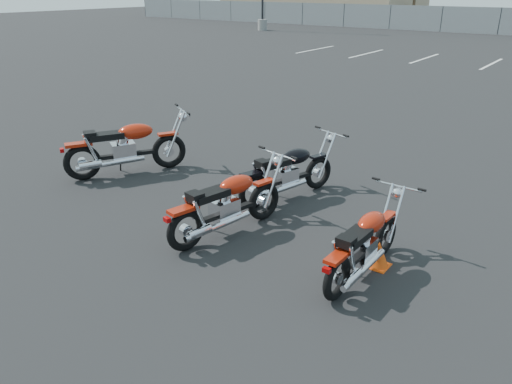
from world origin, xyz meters
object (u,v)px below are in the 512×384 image
Objects in this scene: motorcycle_front_red at (126,147)px; motorcycle_second_black at (288,172)px; motorcycle_third_red at (364,244)px; motorcycle_rear_red at (227,204)px.

motorcycle_second_black is at bearing 14.72° from motorcycle_front_red.
motorcycle_third_red is at bearing -7.35° from motorcycle_front_red.
motorcycle_third_red is at bearing 3.78° from motorcycle_rear_red.
motorcycle_third_red is (5.05, -0.65, -0.10)m from motorcycle_front_red.
motorcycle_second_black reaches higher than motorcycle_third_red.
motorcycle_rear_red is at bearing -14.45° from motorcycle_front_red.
motorcycle_front_red is 3.15m from motorcycle_rear_red.
motorcycle_front_red is 1.10× the size of motorcycle_second_black.
motorcycle_front_red is at bearing 165.55° from motorcycle_rear_red.
motorcycle_front_red reaches higher than motorcycle_rear_red.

